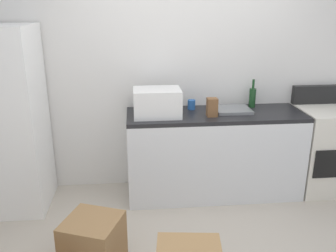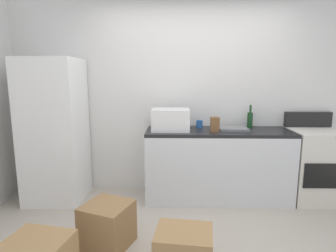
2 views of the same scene
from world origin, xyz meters
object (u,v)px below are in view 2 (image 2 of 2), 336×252
knife_block (215,124)px  coffee_mug (199,124)px  wine_bottle (250,119)px  cardboard_box_large (184,250)px  stove_oven (314,164)px  cardboard_box_small (108,225)px  microwave (171,120)px  refrigerator (55,131)px

knife_block → coffee_mug: bearing=122.0°
wine_bottle → cardboard_box_large: wine_bottle is taller
wine_bottle → stove_oven: bearing=-12.6°
stove_oven → coffee_mug: 1.53m
wine_bottle → cardboard_box_small: (-1.60, -1.24, -0.81)m
microwave → cardboard_box_large: microwave is taller
stove_oven → cardboard_box_large: stove_oven is taller
stove_oven → wine_bottle: bearing=167.4°
wine_bottle → cardboard_box_small: size_ratio=0.74×
refrigerator → coffee_mug: (1.83, 0.21, 0.06)m
refrigerator → cardboard_box_small: refrigerator is taller
microwave → cardboard_box_small: 1.44m
coffee_mug → cardboard_box_small: (-0.95, -1.22, -0.75)m
wine_bottle → coffee_mug: wine_bottle is taller
refrigerator → cardboard_box_large: 2.18m
cardboard_box_large → cardboard_box_small: size_ratio=1.13×
refrigerator → coffee_mug: refrigerator is taller
refrigerator → knife_block: (1.99, -0.05, 0.10)m
wine_bottle → cardboard_box_small: wine_bottle is taller
coffee_mug → refrigerator: bearing=-173.6°
cardboard_box_large → cardboard_box_small: bearing=156.1°
microwave → refrigerator: bearing=-179.6°
knife_block → cardboard_box_small: (-1.11, -0.96, -0.79)m
coffee_mug → cardboard_box_small: size_ratio=0.25×
stove_oven → coffee_mug: stove_oven is taller
microwave → coffee_mug: (0.37, 0.20, -0.09)m
microwave → knife_block: bearing=-6.8°
wine_bottle → refrigerator: bearing=-174.7°
coffee_mug → cardboard_box_small: coffee_mug is taller
knife_block → cardboard_box_large: 1.57m
refrigerator → stove_oven: bearing=1.0°
stove_oven → cardboard_box_large: size_ratio=2.40×
microwave → cardboard_box_large: (0.13, -1.33, -0.87)m
cardboard_box_large → cardboard_box_small: (-0.70, 0.31, 0.04)m
stove_oven → coffee_mug: bearing=174.1°
coffee_mug → wine_bottle: bearing=2.2°
stove_oven → wine_bottle: size_ratio=3.67×
coffee_mug → cardboard_box_large: bearing=-99.2°
cardboard_box_large → cardboard_box_small: cardboard_box_small is taller
refrigerator → wine_bottle: 2.50m
cardboard_box_large → wine_bottle: bearing=59.7°
stove_oven → cardboard_box_large: 2.20m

